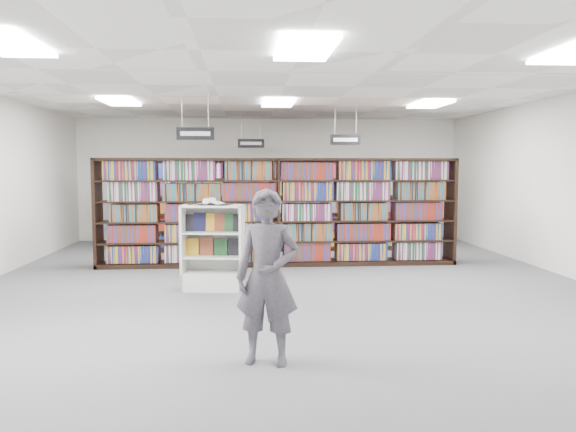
{
  "coord_description": "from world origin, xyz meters",
  "views": [
    {
      "loc": [
        -0.61,
        -8.95,
        1.93
      ],
      "look_at": [
        0.08,
        0.5,
        1.1
      ],
      "focal_mm": 35.0,
      "sensor_mm": 36.0,
      "label": 1
    }
  ],
  "objects": [
    {
      "name": "troffer_back_right",
      "position": [
        3.0,
        2.0,
        3.16
      ],
      "size": [
        0.6,
        1.2,
        0.04
      ],
      "primitive_type": "cube",
      "color": "white",
      "rests_on": "ceiling"
    },
    {
      "name": "troffer_back_left",
      "position": [
        -3.0,
        2.0,
        3.16
      ],
      "size": [
        0.6,
        1.2,
        0.04
      ],
      "primitive_type": "cube",
      "color": "white",
      "rests_on": "ceiling"
    },
    {
      "name": "endcap_display",
      "position": [
        -1.14,
        -0.14,
        0.47
      ],
      "size": [
        1.01,
        0.59,
        1.34
      ],
      "rotation": [
        0.0,
        0.0,
        -0.12
      ],
      "color": "silver",
      "rests_on": "floor"
    },
    {
      "name": "ceiling",
      "position": [
        0.0,
        0.0,
        3.2
      ],
      "size": [
        10.0,
        12.0,
        0.1
      ],
      "primitive_type": "cube",
      "color": "white",
      "rests_on": "wall_back"
    },
    {
      "name": "aisle_sign_right",
      "position": [
        1.5,
        3.0,
        2.53
      ],
      "size": [
        0.65,
        0.02,
        0.8
      ],
      "color": "#B2B2B7",
      "rests_on": "ceiling"
    },
    {
      "name": "bookshelf_row_near",
      "position": [
        0.0,
        2.0,
        1.05
      ],
      "size": [
        7.0,
        0.6,
        2.1
      ],
      "color": "black",
      "rests_on": "floor"
    },
    {
      "name": "aisle_sign_left",
      "position": [
        -1.5,
        1.0,
        2.53
      ],
      "size": [
        0.65,
        0.02,
        0.8
      ],
      "color": "#B2B2B7",
      "rests_on": "ceiling"
    },
    {
      "name": "wall_back",
      "position": [
        0.0,
        6.0,
        1.6
      ],
      "size": [
        10.0,
        0.1,
        3.2
      ],
      "primitive_type": "cube",
      "color": "white",
      "rests_on": "ground"
    },
    {
      "name": "bookshelf_row_mid",
      "position": [
        0.0,
        4.0,
        1.05
      ],
      "size": [
        7.0,
        0.6,
        2.1
      ],
      "color": "black",
      "rests_on": "floor"
    },
    {
      "name": "bookshelf_row_far",
      "position": [
        0.0,
        5.7,
        1.05
      ],
      "size": [
        7.0,
        0.6,
        2.1
      ],
      "color": "black",
      "rests_on": "floor"
    },
    {
      "name": "aisle_sign_center",
      "position": [
        -0.5,
        5.0,
        2.53
      ],
      "size": [
        0.65,
        0.02,
        0.8
      ],
      "color": "#B2B2B7",
      "rests_on": "ceiling"
    },
    {
      "name": "floor",
      "position": [
        0.0,
        0.0,
        0.0
      ],
      "size": [
        12.0,
        12.0,
        0.0
      ],
      "primitive_type": "plane",
      "color": "#4F4F54",
      "rests_on": "ground"
    },
    {
      "name": "troffer_back_center",
      "position": [
        0.0,
        2.0,
        3.16
      ],
      "size": [
        0.6,
        1.2,
        0.04
      ],
      "primitive_type": "cube",
      "color": "white",
      "rests_on": "ceiling"
    },
    {
      "name": "troffer_front_center",
      "position": [
        0.0,
        -3.0,
        3.16
      ],
      "size": [
        0.6,
        1.2,
        0.04
      ],
      "primitive_type": "cube",
      "color": "white",
      "rests_on": "ceiling"
    },
    {
      "name": "troffer_front_left",
      "position": [
        -3.0,
        -3.0,
        3.16
      ],
      "size": [
        0.6,
        1.2,
        0.04
      ],
      "primitive_type": "cube",
      "color": "white",
      "rests_on": "ceiling"
    },
    {
      "name": "shopper",
      "position": [
        -0.42,
        -3.57,
        0.86
      ],
      "size": [
        0.71,
        0.55,
        1.72
      ],
      "primitive_type": "imported",
      "rotation": [
        0.0,
        0.0,
        -0.23
      ],
      "color": "#544F5A",
      "rests_on": "floor"
    },
    {
      "name": "open_book",
      "position": [
        -1.19,
        -0.12,
        1.37
      ],
      "size": [
        0.7,
        0.54,
        0.13
      ],
      "rotation": [
        0.0,
        0.0,
        -0.32
      ],
      "color": "black",
      "rests_on": "endcap_display"
    },
    {
      "name": "wall_front",
      "position": [
        0.0,
        -6.0,
        1.6
      ],
      "size": [
        10.0,
        0.1,
        3.2
      ],
      "primitive_type": "cube",
      "color": "white",
      "rests_on": "ground"
    }
  ]
}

